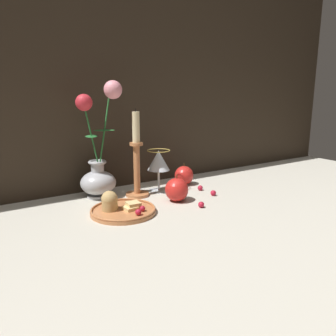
{
  "coord_description": "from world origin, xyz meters",
  "views": [
    {
      "loc": [
        -0.47,
        -0.89,
        0.35
      ],
      "look_at": [
        0.12,
        0.03,
        0.1
      ],
      "focal_mm": 35.0,
      "sensor_mm": 36.0,
      "label": 1
    }
  ],
  "objects_px": {
    "candlestick": "(137,163)",
    "apple_near_glass": "(177,190)",
    "plate_with_pastries": "(121,208)",
    "wine_glass": "(159,162)",
    "vase": "(99,164)",
    "apple_beside_vase": "(184,175)"
  },
  "relations": [
    {
      "from": "wine_glass",
      "to": "apple_beside_vase",
      "type": "height_order",
      "value": "wine_glass"
    },
    {
      "from": "candlestick",
      "to": "apple_near_glass",
      "type": "relative_size",
      "value": 3.34
    },
    {
      "from": "candlestick",
      "to": "apple_beside_vase",
      "type": "distance_m",
      "value": 0.24
    },
    {
      "from": "wine_glass",
      "to": "candlestick",
      "type": "xyz_separation_m",
      "value": [
        -0.09,
        -0.01,
        0.01
      ]
    },
    {
      "from": "candlestick",
      "to": "vase",
      "type": "bearing_deg",
      "value": 154.44
    },
    {
      "from": "plate_with_pastries",
      "to": "candlestick",
      "type": "distance_m",
      "value": 0.2
    },
    {
      "from": "apple_beside_vase",
      "to": "apple_near_glass",
      "type": "distance_m",
      "value": 0.21
    },
    {
      "from": "vase",
      "to": "apple_near_glass",
      "type": "relative_size",
      "value": 4.34
    },
    {
      "from": "wine_glass",
      "to": "apple_beside_vase",
      "type": "xyz_separation_m",
      "value": [
        0.13,
        0.02,
        -0.07
      ]
    },
    {
      "from": "candlestick",
      "to": "apple_near_glass",
      "type": "distance_m",
      "value": 0.17
    },
    {
      "from": "apple_beside_vase",
      "to": "apple_near_glass",
      "type": "relative_size",
      "value": 0.95
    },
    {
      "from": "wine_glass",
      "to": "candlestick",
      "type": "distance_m",
      "value": 0.09
    },
    {
      "from": "vase",
      "to": "plate_with_pastries",
      "type": "height_order",
      "value": "vase"
    },
    {
      "from": "plate_with_pastries",
      "to": "candlestick",
      "type": "xyz_separation_m",
      "value": [
        0.12,
        0.13,
        0.1
      ]
    },
    {
      "from": "vase",
      "to": "plate_with_pastries",
      "type": "distance_m",
      "value": 0.21
    },
    {
      "from": "candlestick",
      "to": "apple_beside_vase",
      "type": "height_order",
      "value": "candlestick"
    },
    {
      "from": "plate_with_pastries",
      "to": "wine_glass",
      "type": "relative_size",
      "value": 1.29
    },
    {
      "from": "wine_glass",
      "to": "vase",
      "type": "bearing_deg",
      "value": 167.79
    },
    {
      "from": "wine_glass",
      "to": "apple_near_glass",
      "type": "relative_size",
      "value": 1.69
    },
    {
      "from": "plate_with_pastries",
      "to": "wine_glass",
      "type": "height_order",
      "value": "wine_glass"
    },
    {
      "from": "plate_with_pastries",
      "to": "apple_beside_vase",
      "type": "xyz_separation_m",
      "value": [
        0.34,
        0.16,
        0.02
      ]
    },
    {
      "from": "plate_with_pastries",
      "to": "candlestick",
      "type": "bearing_deg",
      "value": 46.51
    }
  ]
}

